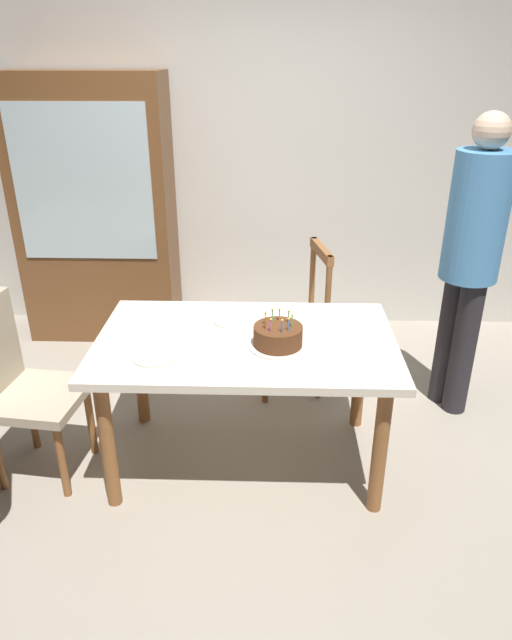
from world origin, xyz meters
name	(u,v)px	position (x,y,z in m)	size (l,w,h in m)	color
ground	(247,459)	(0.00, 0.00, 0.00)	(6.40, 6.40, 0.00)	#9E9384
back_wall	(257,157)	(0.00, 1.85, 1.30)	(6.40, 0.10, 2.60)	beige
dining_table	(246,356)	(0.00, 0.00, 0.64)	(1.46, 0.89, 0.74)	silver
birthday_cake	(278,337)	(0.16, -0.08, 0.79)	(0.28, 0.28, 0.17)	silver
plate_near_celebrant	(156,356)	(-0.40, -0.20, 0.74)	(0.22, 0.22, 0.01)	silver
plate_far_side	(234,320)	(-0.07, 0.20, 0.74)	(0.22, 0.22, 0.01)	silver
fork_near_celebrant	(121,357)	(-0.56, -0.21, 0.74)	(0.18, 0.02, 0.01)	silver
fork_far_side	(203,321)	(-0.23, 0.18, 0.74)	(0.18, 0.02, 0.01)	silver
chair_spindle_back	(292,322)	(0.25, 0.77, 0.46)	(0.52, 0.52, 0.95)	beige
chair_upholstered	(19,381)	(-1.12, -0.10, 0.53)	(0.49, 0.49, 0.95)	tan
person_guest	(471,252)	(1.23, 0.58, 1.00)	(0.32, 0.32, 1.74)	#262328
china_cabinet	(96,212)	(-1.16, 1.56, 0.95)	(1.10, 0.45, 1.90)	brown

